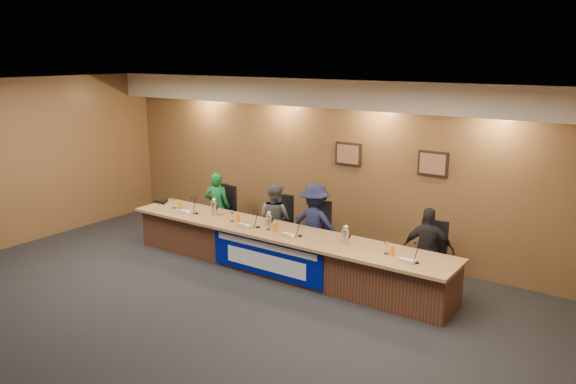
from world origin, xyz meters
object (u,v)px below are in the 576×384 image
object	(u,v)px
carafe_left	(214,208)
office_chair_a	(221,215)
carafe_right	(346,236)
office_chair_b	(278,228)
office_chair_d	(430,260)
panelist_b	(275,219)
panelist_c	(315,224)
panelist_d	(428,250)
speakerphone	(162,202)
panelist_a	(217,207)
office_chair_c	(318,236)
carafe_mid	(269,221)
banner	(266,257)
dais_body	(280,252)

from	to	relation	value
carafe_left	office_chair_a	bearing A→B (deg)	124.78
carafe_right	carafe_left	bearing A→B (deg)	179.38
office_chair_a	office_chair_b	xyz separation A→B (m)	(1.42, 0.00, 0.00)
office_chair_a	office_chair_d	bearing A→B (deg)	10.59
carafe_right	panelist_b	bearing A→B (deg)	160.20
panelist_c	office_chair_a	xyz separation A→B (m)	(-2.29, 0.10, -0.25)
panelist_d	speakerphone	world-z (taller)	panelist_d
panelist_a	office_chair_c	world-z (taller)	panelist_a
carafe_left	carafe_mid	xyz separation A→B (m)	(1.25, 0.01, -0.02)
speakerphone	panelist_d	bearing A→B (deg)	6.39
banner	carafe_mid	bearing A→B (deg)	119.42
office_chair_c	banner	bearing A→B (deg)	-126.28
carafe_mid	office_chair_c	bearing A→B (deg)	54.30
carafe_left	dais_body	bearing A→B (deg)	-0.45
office_chair_a	carafe_left	size ratio (longest dim) A/B	1.84
banner	panelist_b	distance (m)	1.25
carafe_mid	panelist_d	bearing A→B (deg)	13.71
banner	panelist_a	bearing A→B (deg)	152.08
office_chair_d	dais_body	bearing A→B (deg)	-168.43
office_chair_c	carafe_left	size ratio (longest dim) A/B	1.84
panelist_c	office_chair_c	size ratio (longest dim) A/B	3.03
banner	office_chair_c	bearing A→B (deg)	76.37
banner	panelist_a	world-z (taller)	panelist_a
office_chair_b	banner	bearing A→B (deg)	-74.10
panelist_b	speakerphone	world-z (taller)	panelist_b
panelist_d	carafe_left	world-z (taller)	panelist_d
office_chair_b	carafe_left	bearing A→B (deg)	-151.83
carafe_left	carafe_mid	world-z (taller)	carafe_left
office_chair_a	speakerphone	size ratio (longest dim) A/B	1.50
dais_body	carafe_mid	world-z (taller)	carafe_mid
panelist_d	speakerphone	xyz separation A→B (m)	(-5.28, -0.59, 0.10)
dais_body	carafe_left	size ratio (longest dim) A/B	23.05
dais_body	panelist_d	distance (m)	2.46
panelist_b	office_chair_c	size ratio (longest dim) A/B	2.78
banner	office_chair_b	xyz separation A→B (m)	(-0.59, 1.16, 0.10)
panelist_b	panelist_c	size ratio (longest dim) A/B	0.92
panelist_b	panelist_d	world-z (taller)	panelist_d
office_chair_a	office_chair_c	bearing A→B (deg)	10.59
speakerphone	office_chair_c	bearing A→B (deg)	12.14
panelist_b	office_chair_a	distance (m)	1.43
panelist_d	office_chair_c	bearing A→B (deg)	-19.53
office_chair_d	speakerphone	size ratio (longest dim) A/B	1.50
panelist_b	office_chair_d	bearing A→B (deg)	-173.29
dais_body	office_chair_c	world-z (taller)	dais_body
panelist_a	panelist_d	xyz separation A→B (m)	(4.35, 0.00, -0.01)
office_chair_d	carafe_left	bearing A→B (deg)	-175.27
office_chair_a	office_chair_d	xyz separation A→B (m)	(4.35, 0.00, 0.00)
banner	carafe_right	xyz separation A→B (m)	(1.26, 0.40, 0.49)
office_chair_a	office_chair_b	world-z (taller)	same
panelist_b	carafe_right	xyz separation A→B (m)	(1.85, -0.67, 0.21)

